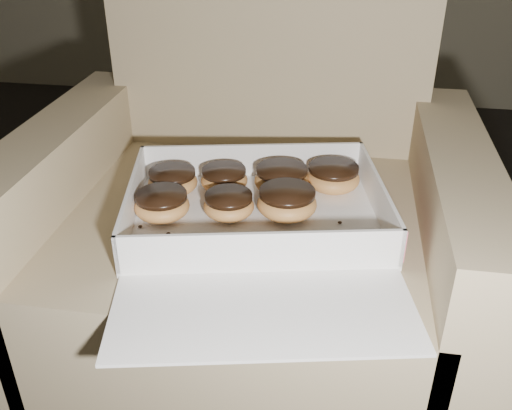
{
  "coord_description": "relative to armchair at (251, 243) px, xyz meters",
  "views": [
    {
      "loc": [
        0.63,
        -0.26,
        0.88
      ],
      "look_at": [
        0.49,
        0.55,
        0.4
      ],
      "focal_mm": 40.0,
      "sensor_mm": 36.0,
      "label": 1
    }
  ],
  "objects": [
    {
      "name": "donut_e",
      "position": [
        -0.14,
        -0.04,
        0.14
      ],
      "size": [
        0.09,
        0.09,
        0.04
      ],
      "color": "#E39C4F",
      "rests_on": "bakery_box"
    },
    {
      "name": "bakery_box",
      "position": [
        0.04,
        -0.13,
        0.13
      ],
      "size": [
        0.5,
        0.56,
        0.07
      ],
      "rotation": [
        0.0,
        0.0,
        0.2
      ],
      "color": "white",
      "rests_on": "armchair"
    },
    {
      "name": "donut_g",
      "position": [
        -0.05,
        -0.01,
        0.14
      ],
      "size": [
        0.08,
        0.08,
        0.04
      ],
      "color": "#E39C4F",
      "rests_on": "bakery_box"
    },
    {
      "name": "crumb_a",
      "position": [
        0.16,
        -0.1,
        0.12
      ],
      "size": [
        0.01,
        0.01,
        0.0
      ],
      "primitive_type": "ellipsoid",
      "color": "black",
      "rests_on": "bakery_box"
    },
    {
      "name": "crumb_b",
      "position": [
        0.23,
        -0.18,
        0.12
      ],
      "size": [
        0.01,
        0.01,
        0.0
      ],
      "primitive_type": "ellipsoid",
      "color": "black",
      "rests_on": "bakery_box"
    },
    {
      "name": "donut_b",
      "position": [
        0.08,
        -0.09,
        0.15
      ],
      "size": [
        0.1,
        0.1,
        0.05
      ],
      "color": "#E39C4F",
      "rests_on": "bakery_box"
    },
    {
      "name": "crumb_d",
      "position": [
        -0.15,
        -0.16,
        0.12
      ],
      "size": [
        0.01,
        0.01,
        0.0
      ],
      "primitive_type": "ellipsoid",
      "color": "black",
      "rests_on": "bakery_box"
    },
    {
      "name": "crumb_c",
      "position": [
        -0.1,
        -0.17,
        0.12
      ],
      "size": [
        0.01,
        0.01,
        0.0
      ],
      "primitive_type": "ellipsoid",
      "color": "black",
      "rests_on": "bakery_box"
    },
    {
      "name": "donut_c",
      "position": [
        0.06,
        -0.0,
        0.15
      ],
      "size": [
        0.1,
        0.1,
        0.05
      ],
      "color": "#E39C4F",
      "rests_on": "bakery_box"
    },
    {
      "name": "armchair",
      "position": [
        0.0,
        0.0,
        0.0
      ],
      "size": [
        0.8,
        0.68,
        0.84
      ],
      "color": "#988B61",
      "rests_on": "floor"
    },
    {
      "name": "donut_a",
      "position": [
        0.15,
        0.02,
        0.15
      ],
      "size": [
        0.1,
        0.1,
        0.05
      ],
      "color": "#E39C4F",
      "rests_on": "bakery_box"
    },
    {
      "name": "donut_f",
      "position": [
        -0.13,
        -0.12,
        0.14
      ],
      "size": [
        0.09,
        0.09,
        0.05
      ],
      "color": "#E39C4F",
      "rests_on": "bakery_box"
    },
    {
      "name": "donut_d",
      "position": [
        -0.02,
        -0.1,
        0.14
      ],
      "size": [
        0.08,
        0.08,
        0.04
      ],
      "color": "#E39C4F",
      "rests_on": "bakery_box"
    }
  ]
}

